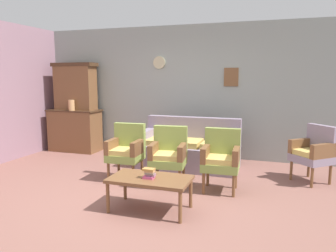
{
  "coord_description": "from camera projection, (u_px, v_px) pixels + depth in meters",
  "views": [
    {
      "loc": [
        1.74,
        -3.92,
        1.65
      ],
      "look_at": [
        0.08,
        1.1,
        0.85
      ],
      "focal_mm": 34.69,
      "sensor_mm": 36.0,
      "label": 1
    }
  ],
  "objects": [
    {
      "name": "cabinet_upper_hutch",
      "position": [
        75.0,
        86.0,
        7.22
      ],
      "size": [
        0.99,
        0.38,
        1.03
      ],
      "color": "brown",
      "rests_on": "side_cabinet"
    },
    {
      "name": "armchair_by_doorway",
      "position": [
        169.0,
        153.0,
        4.94
      ],
      "size": [
        0.57,
        0.55,
        0.9
      ],
      "color": "#849947",
      "rests_on": "ground"
    },
    {
      "name": "armchair_near_couch_end",
      "position": [
        221.0,
        157.0,
        4.71
      ],
      "size": [
        0.54,
        0.51,
        0.9
      ],
      "color": "#849947",
      "rests_on": "ground"
    },
    {
      "name": "side_cabinet",
      "position": [
        75.0,
        130.0,
        7.29
      ],
      "size": [
        1.16,
        0.55,
        0.93
      ],
      "color": "brown",
      "rests_on": "ground"
    },
    {
      "name": "wall_back_with_decor",
      "position": [
        187.0,
        92.0,
        6.74
      ],
      "size": [
        6.4,
        0.09,
        2.7
      ],
      "color": "#939E99",
      "rests_on": "ground"
    },
    {
      "name": "ground_plane",
      "position": [
        137.0,
        198.0,
        4.47
      ],
      "size": [
        7.68,
        7.68,
        0.0
      ],
      "primitive_type": "plane",
      "color": "#84564C"
    },
    {
      "name": "book_stack_on_table",
      "position": [
        149.0,
        173.0,
        3.96
      ],
      "size": [
        0.15,
        0.11,
        0.12
      ],
      "color": "#D6528A",
      "rests_on": "coffee_table"
    },
    {
      "name": "vase_on_cabinet",
      "position": [
        72.0,
        105.0,
        7.02
      ],
      "size": [
        0.13,
        0.13,
        0.23
      ],
      "primitive_type": "cylinder",
      "color": "tan",
      "rests_on": "side_cabinet"
    },
    {
      "name": "wingback_chair_by_fireplace",
      "position": [
        314.0,
        151.0,
        5.09
      ],
      "size": [
        0.71,
        0.71,
        0.9
      ],
      "color": "gray",
      "rests_on": "ground"
    },
    {
      "name": "coffee_table",
      "position": [
        150.0,
        181.0,
        4.01
      ],
      "size": [
        1.0,
        0.56,
        0.42
      ],
      "color": "brown",
      "rests_on": "ground"
    },
    {
      "name": "armchair_row_middle",
      "position": [
        126.0,
        149.0,
        5.23
      ],
      "size": [
        0.54,
        0.51,
        0.9
      ],
      "color": "#849947",
      "rests_on": "ground"
    },
    {
      "name": "floral_couch",
      "position": [
        189.0,
        150.0,
        5.97
      ],
      "size": [
        1.81,
        0.83,
        0.9
      ],
      "color": "gray",
      "rests_on": "ground"
    }
  ]
}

